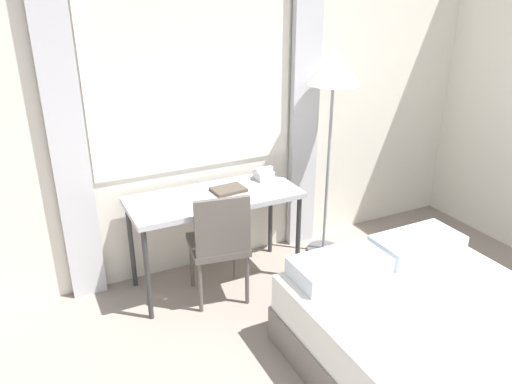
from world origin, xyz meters
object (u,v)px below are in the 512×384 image
at_px(desk, 215,203).
at_px(standing_lamp, 333,79).
at_px(bed, 464,365).
at_px(desk_chair, 220,241).
at_px(book, 228,189).
at_px(telephone, 264,174).

relative_size(desk, standing_lamp, 0.74).
distance_m(bed, standing_lamp, 2.15).
bearing_deg(desk_chair, book, 63.80).
relative_size(bed, standing_lamp, 1.14).
bearing_deg(standing_lamp, telephone, 169.65).
relative_size(standing_lamp, book, 6.81).
xyz_separation_m(desk_chair, standing_lamp, (1.07, 0.26, 1.00)).
bearing_deg(bed, telephone, 98.75).
height_order(bed, standing_lamp, standing_lamp).
xyz_separation_m(desk, desk_chair, (-0.06, -0.24, -0.18)).
height_order(desk, bed, desk).
bearing_deg(desk, desk_chair, -105.12).
distance_m(standing_lamp, book, 1.15).
relative_size(bed, telephone, 13.38).
distance_m(desk_chair, telephone, 0.70).
height_order(bed, book, book).
xyz_separation_m(bed, standing_lamp, (0.25, 1.74, 1.23)).
height_order(desk_chair, bed, desk_chair).
distance_m(bed, telephone, 1.93).
relative_size(desk, book, 5.02).
bearing_deg(telephone, standing_lamp, -10.35).
bearing_deg(telephone, bed, -81.25).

